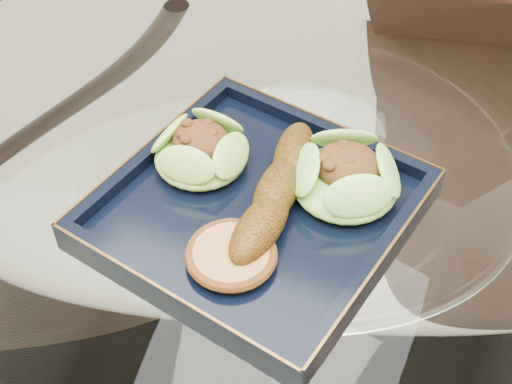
% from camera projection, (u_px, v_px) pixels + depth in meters
% --- Properties ---
extents(dining_table, '(1.13, 1.13, 0.77)m').
position_uv_depth(dining_table, '(289.00, 293.00, 0.84)').
color(dining_table, white).
rests_on(dining_table, ground).
extents(dining_chair, '(0.54, 0.54, 1.01)m').
position_uv_depth(dining_chair, '(492.00, 162.00, 1.04)').
color(dining_chair, black).
rests_on(dining_chair, ground).
extents(navy_plate, '(0.32, 0.32, 0.02)m').
position_uv_depth(navy_plate, '(256.00, 213.00, 0.69)').
color(navy_plate, black).
rests_on(navy_plate, dining_table).
extents(lettuce_wrap_left, '(0.12, 0.12, 0.03)m').
position_uv_depth(lettuce_wrap_left, '(200.00, 153.00, 0.71)').
color(lettuce_wrap_left, '#70A530').
rests_on(lettuce_wrap_left, navy_plate).
extents(lettuce_wrap_right, '(0.11, 0.11, 0.04)m').
position_uv_depth(lettuce_wrap_right, '(346.00, 179.00, 0.68)').
color(lettuce_wrap_right, '#589D2D').
rests_on(lettuce_wrap_right, navy_plate).
extents(roasted_plantain, '(0.05, 0.19, 0.03)m').
position_uv_depth(roasted_plantain, '(278.00, 189.00, 0.68)').
color(roasted_plantain, '#573509').
rests_on(roasted_plantain, navy_plate).
extents(crumb_patty, '(0.08, 0.08, 0.01)m').
position_uv_depth(crumb_patty, '(231.00, 256.00, 0.63)').
color(crumb_patty, '#C18040').
rests_on(crumb_patty, navy_plate).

